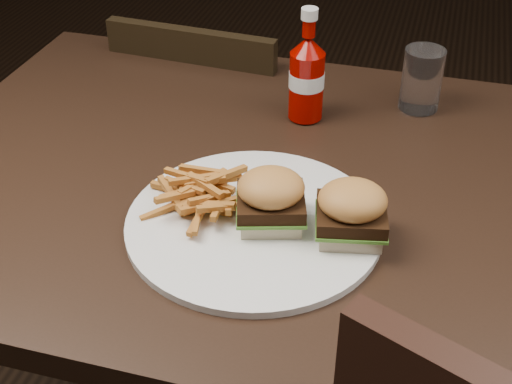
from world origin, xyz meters
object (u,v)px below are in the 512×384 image
(plate, at_px, (254,223))
(tumbler, at_px, (422,79))
(chair_far, at_px, (226,157))
(ketchup_bottle, at_px, (306,86))
(dining_table, at_px, (301,191))

(plate, height_order, tumbler, tumbler)
(chair_far, bearing_deg, plate, 115.14)
(ketchup_bottle, relative_size, tumbler, 1.08)
(chair_far, height_order, tumbler, tumbler)
(ketchup_bottle, bearing_deg, plate, -90.51)
(chair_far, distance_m, tumbler, 0.62)
(tumbler, bearing_deg, chair_far, 151.34)
(chair_far, bearing_deg, ketchup_bottle, 131.64)
(dining_table, bearing_deg, plate, -107.15)
(tumbler, bearing_deg, ketchup_bottle, -154.87)
(dining_table, bearing_deg, tumbler, 61.57)
(dining_table, height_order, chair_far, dining_table)
(ketchup_bottle, bearing_deg, chair_far, 128.03)
(tumbler, bearing_deg, plate, -115.05)
(plate, relative_size, ketchup_bottle, 3.02)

